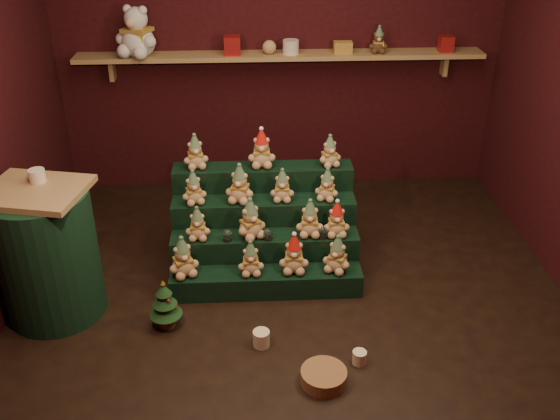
{
  "coord_description": "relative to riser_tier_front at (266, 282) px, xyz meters",
  "views": [
    {
      "loc": [
        -0.28,
        -3.58,
        2.78
      ],
      "look_at": [
        -0.09,
        0.25,
        0.64
      ],
      "focal_mm": 40.0,
      "sensor_mm": 36.0,
      "label": 1
    }
  ],
  "objects": [
    {
      "name": "ground",
      "position": [
        0.19,
        -0.16,
        -0.09
      ],
      "size": [
        4.0,
        4.0,
        0.0
      ],
      "primitive_type": "plane",
      "color": "black",
      "rests_on": "ground"
    },
    {
      "name": "back_wall",
      "position": [
        0.19,
        1.89,
        1.31
      ],
      "size": [
        4.0,
        0.1,
        2.8
      ],
      "primitive_type": "cube",
      "color": "black",
      "rests_on": "ground"
    },
    {
      "name": "front_wall",
      "position": [
        0.19,
        -2.21,
        1.31
      ],
      "size": [
        4.0,
        0.1,
        2.8
      ],
      "primitive_type": "cube",
      "color": "black",
      "rests_on": "ground"
    },
    {
      "name": "back_shelf",
      "position": [
        0.19,
        1.72,
        1.2
      ],
      "size": [
        3.6,
        0.26,
        0.24
      ],
      "color": "#A18550",
      "rests_on": "ground"
    },
    {
      "name": "riser_tier_front",
      "position": [
        0.0,
        0.0,
        0.0
      ],
      "size": [
        1.4,
        0.22,
        0.18
      ],
      "primitive_type": "cube",
      "color": "black",
      "rests_on": "ground"
    },
    {
      "name": "riser_tier_midfront",
      "position": [
        0.0,
        0.22,
        0.09
      ],
      "size": [
        1.4,
        0.22,
        0.36
      ],
      "primitive_type": "cube",
      "color": "black",
      "rests_on": "ground"
    },
    {
      "name": "riser_tier_midback",
      "position": [
        0.0,
        0.44,
        0.18
      ],
      "size": [
        1.4,
        0.22,
        0.54
      ],
      "primitive_type": "cube",
      "color": "black",
      "rests_on": "ground"
    },
    {
      "name": "riser_tier_back",
      "position": [
        0.0,
        0.66,
        0.27
      ],
      "size": [
        1.4,
        0.22,
        0.72
      ],
      "primitive_type": "cube",
      "color": "black",
      "rests_on": "ground"
    },
    {
      "name": "teddy_0",
      "position": [
        -0.59,
        0.0,
        0.24
      ],
      "size": [
        0.28,
        0.27,
        0.31
      ],
      "primitive_type": null,
      "rotation": [
        0.0,
        0.0,
        0.41
      ],
      "color": "tan",
      "rests_on": "riser_tier_front"
    },
    {
      "name": "teddy_1",
      "position": [
        -0.11,
        -0.01,
        0.22
      ],
      "size": [
        0.19,
        0.18,
        0.26
      ],
      "primitive_type": null,
      "rotation": [
        0.0,
        0.0,
        0.04
      ],
      "color": "tan",
      "rests_on": "riser_tier_front"
    },
    {
      "name": "teddy_2",
      "position": [
        0.2,
        0.01,
        0.24
      ],
      "size": [
        0.22,
        0.2,
        0.3
      ],
      "primitive_type": null,
      "rotation": [
        0.0,
        0.0,
        -0.06
      ],
      "color": "tan",
      "rests_on": "riser_tier_front"
    },
    {
      "name": "teddy_3",
      "position": [
        0.52,
        -0.0,
        0.23
      ],
      "size": [
        0.27,
        0.26,
        0.29
      ],
      "primitive_type": null,
      "rotation": [
        0.0,
        0.0,
        -0.51
      ],
      "color": "tan",
      "rests_on": "riser_tier_front"
    },
    {
      "name": "teddy_4",
      "position": [
        -0.49,
        0.2,
        0.4
      ],
      "size": [
        0.19,
        0.17,
        0.25
      ],
      "primitive_type": null,
      "rotation": [
        0.0,
        0.0,
        -0.03
      ],
      "color": "tan",
      "rests_on": "riser_tier_midfront"
    },
    {
      "name": "teddy_5",
      "position": [
        -0.1,
        0.2,
        0.42
      ],
      "size": [
        0.29,
        0.28,
        0.31
      ],
      "primitive_type": null,
      "rotation": [
        0.0,
        0.0,
        0.54
      ],
      "color": "tan",
      "rests_on": "riser_tier_midfront"
    },
    {
      "name": "teddy_6",
      "position": [
        0.33,
        0.21,
        0.41
      ],
      "size": [
        0.21,
        0.2,
        0.28
      ],
      "primitive_type": null,
      "rotation": [
        0.0,
        0.0,
        -0.06
      ],
      "color": "tan",
      "rests_on": "riser_tier_midfront"
    },
    {
      "name": "teddy_7",
      "position": [
        0.53,
        0.2,
        0.41
      ],
      "size": [
        0.2,
        0.18,
        0.27
      ],
      "primitive_type": null,
      "rotation": [
        0.0,
        0.0,
        0.02
      ],
      "color": "tan",
      "rests_on": "riser_tier_midfront"
    },
    {
      "name": "teddy_8",
      "position": [
        -0.52,
        0.42,
        0.58
      ],
      "size": [
        0.23,
        0.21,
        0.26
      ],
      "primitive_type": null,
      "rotation": [
        0.0,
        0.0,
        0.3
      ],
      "color": "tan",
      "rests_on": "riser_tier_midback"
    },
    {
      "name": "teddy_9",
      "position": [
        -0.18,
        0.43,
        0.6
      ],
      "size": [
        0.26,
        0.24,
        0.3
      ],
      "primitive_type": null,
      "rotation": [
        0.0,
        0.0,
        -0.26
      ],
      "color": "tan",
      "rests_on": "riser_tier_midback"
    },
    {
      "name": "teddy_10",
      "position": [
        0.14,
        0.43,
        0.58
      ],
      "size": [
        0.19,
        0.17,
        0.25
      ],
      "primitive_type": null,
      "rotation": [
        0.0,
        0.0,
        -0.07
      ],
      "color": "tan",
      "rests_on": "riser_tier_midback"
    },
    {
      "name": "teddy_11",
      "position": [
        0.48,
        0.43,
        0.58
      ],
      "size": [
        0.22,
        0.21,
        0.25
      ],
      "primitive_type": null,
      "rotation": [
        0.0,
        0.0,
        -0.35
      ],
      "color": "tan",
      "rests_on": "riser_tier_midback"
    },
    {
      "name": "teddy_12",
      "position": [
        -0.51,
        0.67,
        0.76
      ],
      "size": [
        0.22,
        0.21,
        0.27
      ],
      "primitive_type": null,
      "rotation": [
        0.0,
        0.0,
        0.22
      ],
      "color": "tan",
      "rests_on": "riser_tier_back"
    },
    {
      "name": "teddy_13",
      "position": [
        -0.01,
        0.67,
        0.78
      ],
      "size": [
        0.21,
        0.19,
        0.3
      ],
      "primitive_type": null,
      "rotation": [
        0.0,
        0.0,
        -0.0
      ],
      "color": "tan",
      "rests_on": "riser_tier_back"
    },
    {
      "name": "teddy_14",
      "position": [
        0.52,
        0.65,
        0.75
      ],
      "size": [
        0.22,
        0.21,
        0.25
      ],
      "primitive_type": null,
      "rotation": [
        0.0,
        0.0,
        0.34
      ],
      "color": "tan",
      "rests_on": "riser_tier_back"
    },
    {
      "name": "snow_globe_a",
      "position": [
        -0.28,
        0.16,
        0.32
      ],
      "size": [
        0.07,
        0.07,
        0.09
      ],
      "color": "black",
      "rests_on": "riser_tier_midfront"
    },
    {
      "name": "snow_globe_b",
      "position": [
        0.02,
        0.16,
        0.32
      ],
      "size": [
        0.07,
        0.07,
        0.09
      ],
      "color": "black",
      "rests_on": "riser_tier_midfront"
    },
    {
      "name": "snow_globe_c",
      "position": [
        0.43,
        0.16,
        0.32
      ],
      "size": [
        0.07,
        0.07,
        0.09
      ],
      "color": "black",
      "rests_on": "riser_tier_midfront"
    },
    {
      "name": "side_table",
      "position": [
        -1.48,
        -0.12,
        0.39
      ],
      "size": [
        0.73,
        0.67,
        0.97
      ],
      "rotation": [
        0.0,
        0.0,
        -0.21
      ],
      "color": "#A18550",
      "rests_on": "ground"
    },
    {
      "name": "table_ornament",
      "position": [
        -1.48,
        -0.02,
        0.92
      ],
      "size": [
        0.11,
        0.11,
        0.09
      ],
      "primitive_type": "cylinder",
      "color": "beige",
      "rests_on": "side_table"
    },
    {
      "name": "mini_christmas_tree",
      "position": [
        -0.69,
        -0.35,
        0.09
      ],
      "size": [
        0.22,
        0.22,
        0.38
      ],
      "rotation": [
        0.0,
        0.0,
        -0.25
      ],
      "color": "#482E1A",
      "rests_on": "ground"
    },
    {
      "name": "mug_left",
      "position": [
        -0.05,
        -0.58,
        -0.03
      ],
      "size": [
        0.11,
        0.11,
        0.11
      ],
      "primitive_type": "cylinder",
      "color": "beige",
      "rests_on": "ground"
    },
    {
      "name": "mug_right",
      "position": [
        0.57,
        -0.78,
        -0.04
      ],
      "size": [
        0.09,
        0.09,
        0.09
      ],
      "primitive_type": "cylinder",
      "color": "beige",
      "rests_on": "ground"
    },
    {
      "name": "wicker_basket",
      "position": [
        0.32,
        -0.93,
        -0.05
      ],
      "size": [
        0.34,
        0.34,
        0.09
      ],
      "primitive_type": "cylinder",
      "rotation": [
        0.0,
        0.0,
        0.22
      ],
      "color": "#9A693E",
      "rests_on": "ground"
    },
    {
      "name": "white_bear",
      "position": [
        -1.03,
        1.68,
        1.5
      ],
      "size": [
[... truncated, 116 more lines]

